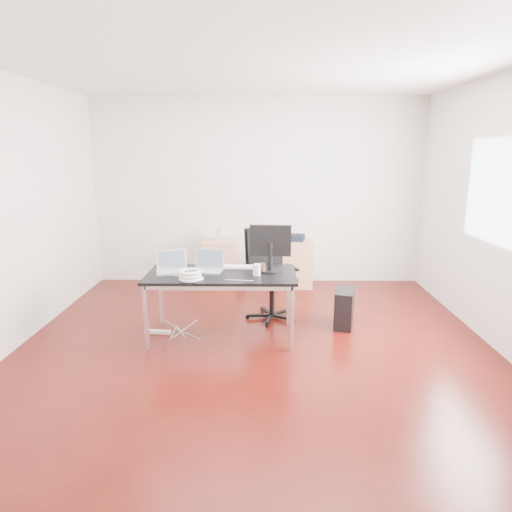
{
  "coord_description": "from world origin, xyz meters",
  "views": [
    {
      "loc": [
        0.07,
        -4.49,
        2.02
      ],
      "look_at": [
        0.0,
        0.55,
        0.85
      ],
      "focal_mm": 32.0,
      "sensor_mm": 36.0,
      "label": 1
    }
  ],
  "objects_px": {
    "desk": "(222,278)",
    "pc_tower": "(344,308)",
    "office_chair": "(269,269)",
    "filing_cabinet_left": "(219,263)",
    "filing_cabinet_right": "(295,263)"
  },
  "relations": [
    {
      "from": "office_chair",
      "to": "pc_tower",
      "type": "distance_m",
      "value": 1.01
    },
    {
      "from": "desk",
      "to": "office_chair",
      "type": "distance_m",
      "value": 0.84
    },
    {
      "from": "office_chair",
      "to": "desk",
      "type": "bearing_deg",
      "value": -152.03
    },
    {
      "from": "office_chair",
      "to": "pc_tower",
      "type": "relative_size",
      "value": 2.4
    },
    {
      "from": "office_chair",
      "to": "pc_tower",
      "type": "xyz_separation_m",
      "value": [
        0.88,
        -0.31,
        -0.39
      ]
    },
    {
      "from": "desk",
      "to": "filing_cabinet_left",
      "type": "xyz_separation_m",
      "value": [
        -0.21,
        1.99,
        -0.33
      ]
    },
    {
      "from": "office_chair",
      "to": "filing_cabinet_right",
      "type": "relative_size",
      "value": 1.54
    },
    {
      "from": "desk",
      "to": "pc_tower",
      "type": "distance_m",
      "value": 1.52
    },
    {
      "from": "desk",
      "to": "filing_cabinet_left",
      "type": "distance_m",
      "value": 2.02
    },
    {
      "from": "filing_cabinet_left",
      "to": "pc_tower",
      "type": "bearing_deg",
      "value": -45.38
    },
    {
      "from": "filing_cabinet_right",
      "to": "pc_tower",
      "type": "relative_size",
      "value": 1.56
    },
    {
      "from": "desk",
      "to": "filing_cabinet_right",
      "type": "bearing_deg",
      "value": 64.76
    },
    {
      "from": "desk",
      "to": "pc_tower",
      "type": "height_order",
      "value": "desk"
    },
    {
      "from": "desk",
      "to": "filing_cabinet_left",
      "type": "relative_size",
      "value": 2.29
    },
    {
      "from": "pc_tower",
      "to": "filing_cabinet_left",
      "type": "bearing_deg",
      "value": 149.06
    }
  ]
}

